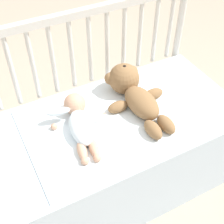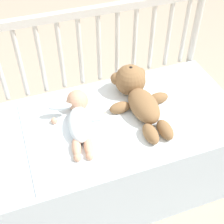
# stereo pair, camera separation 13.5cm
# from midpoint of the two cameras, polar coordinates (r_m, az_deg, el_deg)

# --- Properties ---
(ground_plane) EXTENTS (12.00, 12.00, 0.00)m
(ground_plane) POSITION_cam_midpoint_polar(r_m,az_deg,el_deg) (1.78, 2.21, -12.90)
(ground_plane) COLOR tan
(crib_mattress) EXTENTS (1.19, 0.59, 0.49)m
(crib_mattress) POSITION_cam_midpoint_polar(r_m,az_deg,el_deg) (1.58, 2.45, -8.05)
(crib_mattress) COLOR silver
(crib_mattress) RESTS_ON ground_plane
(crib_rail) EXTENTS (1.19, 0.04, 0.89)m
(crib_rail) POSITION_cam_midpoint_polar(r_m,az_deg,el_deg) (1.54, -1.50, 9.64)
(crib_rail) COLOR beige
(crib_rail) RESTS_ON ground_plane
(blanket) EXTENTS (0.81, 0.54, 0.01)m
(blanket) POSITION_cam_midpoint_polar(r_m,az_deg,el_deg) (1.40, 3.56, -1.63)
(blanket) COLOR white
(blanket) RESTS_ON crib_mattress
(teddy_bear) EXTENTS (0.29, 0.44, 0.15)m
(teddy_bear) POSITION_cam_midpoint_polar(r_m,az_deg,el_deg) (1.45, 7.40, 3.13)
(teddy_bear) COLOR olive
(teddy_bear) RESTS_ON crib_mattress
(baby) EXTENTS (0.26, 0.37, 0.10)m
(baby) POSITION_cam_midpoint_polar(r_m,az_deg,el_deg) (1.36, -3.17, -1.26)
(baby) COLOR white
(baby) RESTS_ON crib_mattress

